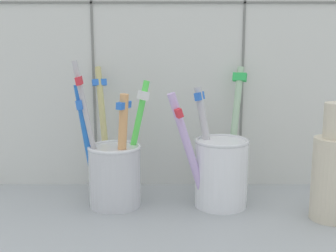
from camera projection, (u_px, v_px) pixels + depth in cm
name	position (u px, v px, depth cm)	size (l,w,h in cm)	color
counter_slab	(168.00, 220.00, 53.04)	(64.00, 22.00, 2.00)	#9EA3A8
tile_wall_back	(168.00, 46.00, 60.74)	(64.00, 2.20, 45.00)	silver
toothbrush_cup_left	(114.00, 169.00, 54.63)	(9.52, 10.99, 18.82)	silver
toothbrush_cup_right	(220.00, 168.00, 54.67)	(11.31, 11.21, 17.71)	white
ceramic_vase	(333.00, 171.00, 50.07)	(4.85, 4.85, 14.10)	beige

